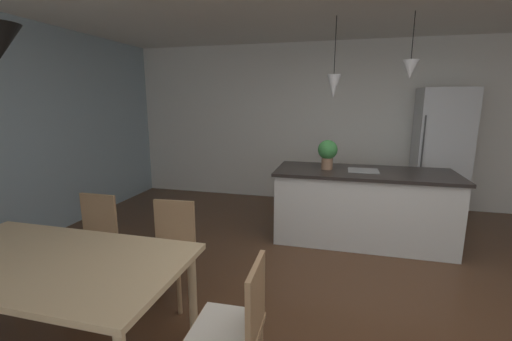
# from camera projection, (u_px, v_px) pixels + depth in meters

# --- Properties ---
(ground_plane) EXTENTS (10.00, 8.40, 0.04)m
(ground_plane) POSITION_uv_depth(u_px,v_px,m) (373.00, 315.00, 2.81)
(ground_plane) COLOR #4C301E
(wall_back_kitchen) EXTENTS (10.00, 0.12, 2.70)m
(wall_back_kitchen) POSITION_uv_depth(u_px,v_px,m) (363.00, 125.00, 5.62)
(wall_back_kitchen) COLOR white
(wall_back_kitchen) RESTS_ON ground_plane
(dining_table) EXTENTS (1.82, 0.97, 0.73)m
(dining_table) POSITION_uv_depth(u_px,v_px,m) (48.00, 268.00, 2.20)
(dining_table) COLOR #D1B284
(dining_table) RESTS_ON ground_plane
(chair_far_left) EXTENTS (0.40, 0.40, 0.87)m
(chair_far_left) POSITION_uv_depth(u_px,v_px,m) (91.00, 238.00, 3.15)
(chair_far_left) COLOR #A87F56
(chair_far_left) RESTS_ON ground_plane
(chair_kitchen_end) EXTENTS (0.41, 0.41, 0.87)m
(chair_kitchen_end) POSITION_uv_depth(u_px,v_px,m) (234.00, 326.00, 1.93)
(chair_kitchen_end) COLOR #A87F56
(chair_kitchen_end) RESTS_ON ground_plane
(chair_far_right) EXTENTS (0.43, 0.43, 0.87)m
(chair_far_right) POSITION_uv_depth(u_px,v_px,m) (170.00, 248.00, 2.95)
(chair_far_right) COLOR #A87F56
(chair_far_right) RESTS_ON ground_plane
(kitchen_island) EXTENTS (2.14, 0.88, 0.91)m
(kitchen_island) POSITION_uv_depth(u_px,v_px,m) (362.00, 205.00, 4.20)
(kitchen_island) COLOR silver
(kitchen_island) RESTS_ON ground_plane
(refrigerator) EXTENTS (0.72, 0.67, 1.93)m
(refrigerator) POSITION_uv_depth(u_px,v_px,m) (440.00, 153.00, 5.05)
(refrigerator) COLOR silver
(refrigerator) RESTS_ON ground_plane
(pendant_over_island_main) EXTENTS (0.16, 0.16, 0.93)m
(pendant_over_island_main) POSITION_uv_depth(u_px,v_px,m) (333.00, 86.00, 4.00)
(pendant_over_island_main) COLOR black
(pendant_over_island_aux) EXTENTS (0.18, 0.18, 0.72)m
(pendant_over_island_aux) POSITION_uv_depth(u_px,v_px,m) (410.00, 69.00, 3.76)
(pendant_over_island_aux) COLOR black
(potted_plant_on_island) EXTENTS (0.24, 0.24, 0.37)m
(potted_plant_on_island) POSITION_uv_depth(u_px,v_px,m) (328.00, 152.00, 4.17)
(potted_plant_on_island) COLOR #8C664C
(potted_plant_on_island) RESTS_ON kitchen_island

